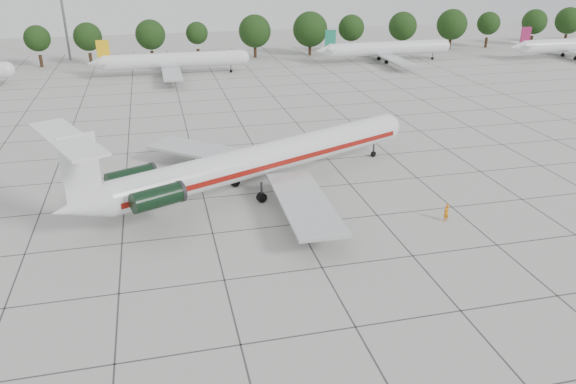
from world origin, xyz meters
name	(u,v)px	position (x,y,z in m)	size (l,w,h in m)	color
ground	(298,224)	(0.00, 0.00, 0.00)	(260.00, 260.00, 0.00)	#A5A69F
apron_joints	(266,168)	(0.00, 15.00, 0.01)	(170.00, 170.00, 0.02)	#383838
main_airliner	(252,162)	(-2.79, 8.34, 3.47)	(40.16, 30.16, 9.83)	silver
ground_crew	(446,213)	(13.86, -2.64, 0.88)	(0.64, 0.42, 1.76)	orange
bg_airliner_c	(174,61)	(-7.64, 69.70, 2.91)	(28.24, 27.20, 7.40)	silver
bg_airliner_d	(387,49)	(39.29, 72.95, 2.91)	(28.24, 27.20, 7.40)	silver
bg_airliner_e	(574,45)	(83.18, 67.16, 2.91)	(28.24, 27.20, 7.40)	silver
tree_line	(150,35)	(-11.68, 85.00, 5.98)	(249.86, 8.44, 10.22)	#332114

